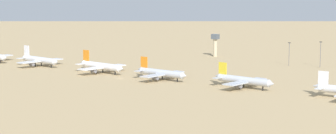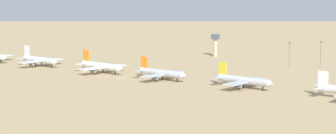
{
  "view_description": "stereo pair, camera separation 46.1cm",
  "coord_description": "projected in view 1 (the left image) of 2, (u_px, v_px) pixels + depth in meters",
  "views": [
    {
      "loc": [
        216.76,
        -270.69,
        52.97
      ],
      "look_at": [
        19.73,
        22.34,
        6.0
      ],
      "focal_mm": 61.65,
      "sensor_mm": 36.0,
      "label": 1
    },
    {
      "loc": [
        217.15,
        -270.43,
        52.97
      ],
      "look_at": [
        19.73,
        22.34,
        6.0
      ],
      "focal_mm": 61.65,
      "sensor_mm": 36.0,
      "label": 2
    }
  ],
  "objects": [
    {
      "name": "ground",
      "position": [
        121.0,
        78.0,
        349.55
      ],
      "size": [
        4000.0,
        4000.0,
        0.0
      ],
      "primitive_type": "plane",
      "color": "tan"
    },
    {
      "name": "parked_jet_orange_3",
      "position": [
        101.0,
        66.0,
        372.11
      ],
      "size": [
        41.91,
        35.67,
        13.87
      ],
      "rotation": [
        0.0,
        0.0,
        -0.16
      ],
      "color": "white",
      "rests_on": "ground"
    },
    {
      "name": "control_tower",
      "position": [
        215.0,
        43.0,
        464.43
      ],
      "size": [
        5.2,
        5.2,
        18.09
      ],
      "color": "#C6B793",
      "rests_on": "ground"
    },
    {
      "name": "light_pole_west",
      "position": [
        320.0,
        53.0,
        397.78
      ],
      "size": [
        1.8,
        0.5,
        18.06
      ],
      "color": "#59595E",
      "rests_on": "ground"
    },
    {
      "name": "parked_jet_orange_4",
      "position": [
        161.0,
        73.0,
        343.19
      ],
      "size": [
        39.1,
        33.15,
        12.91
      ],
      "rotation": [
        0.0,
        0.0,
        -0.13
      ],
      "color": "silver",
      "rests_on": "ground"
    },
    {
      "name": "parked_jet_yellow_5",
      "position": [
        243.0,
        80.0,
        314.81
      ],
      "size": [
        39.29,
        33.39,
        12.99
      ],
      "rotation": [
        0.0,
        0.0,
        -0.15
      ],
      "color": "silver",
      "rests_on": "ground"
    },
    {
      "name": "light_pole_mid",
      "position": [
        289.0,
        52.0,
        407.15
      ],
      "size": [
        1.8,
        0.5,
        16.67
      ],
      "color": "#59595E",
      "rests_on": "ground"
    },
    {
      "name": "parked_jet_white_2",
      "position": [
        39.0,
        60.0,
        405.64
      ],
      "size": [
        41.47,
        35.19,
        13.7
      ],
      "rotation": [
        0.0,
        0.0,
        -0.13
      ],
      "color": "silver",
      "rests_on": "ground"
    }
  ]
}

